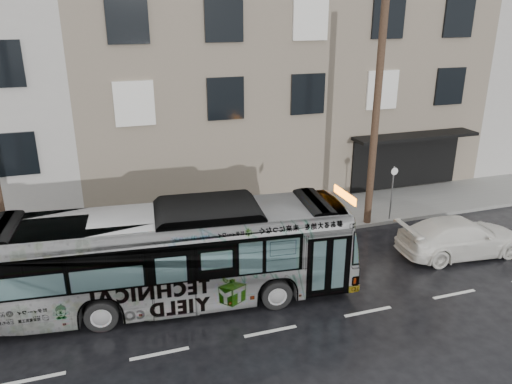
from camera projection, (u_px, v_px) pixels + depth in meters
ground at (245, 288)px, 16.69m from camera, size 120.00×120.00×0.00m
sidewalk at (211, 228)px, 21.03m from camera, size 90.00×3.60×0.15m
building_taupe at (264, 72)px, 27.56m from camera, size 20.00×12.00×11.00m
utility_pole_front at (376, 119)px, 19.92m from camera, size 0.30×0.30×9.00m
sign_post at (392, 193)px, 21.39m from camera, size 0.06×0.06×2.40m
bus at (174, 255)px, 15.50m from camera, size 11.64×3.78×3.18m
white_sedan at (460, 237)px, 18.81m from camera, size 5.00×2.32×1.42m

